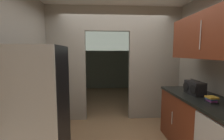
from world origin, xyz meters
TOP-DOWN VIEW (x-y plane):
  - kitchen_partition at (0.06, 1.32)m, footprint 3.16×0.12m
  - adjoining_room_shell at (0.00, 3.56)m, footprint 3.16×3.46m
  - refrigerator at (-1.19, -0.42)m, footprint 0.76×0.72m
  - lower_cabinet_run at (1.23, -0.32)m, footprint 0.69×1.89m
  - upper_cabinet_counterside at (1.23, -0.32)m, footprint 0.36×1.70m
  - boombox at (1.20, -0.02)m, footprint 0.19×0.36m
  - book_stack at (1.17, -0.46)m, footprint 0.13×0.14m

SIDE VIEW (x-z plane):
  - lower_cabinet_run at x=1.23m, z-range 0.00..0.94m
  - refrigerator at x=-1.19m, z-range 0.00..1.71m
  - book_stack at x=1.17m, z-range 0.94..1.03m
  - boombox at x=1.20m, z-range 0.93..1.17m
  - adjoining_room_shell at x=0.00m, z-range 0.00..2.70m
  - kitchen_partition at x=0.06m, z-range 0.10..2.80m
  - upper_cabinet_counterside at x=1.23m, z-range 1.53..2.20m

